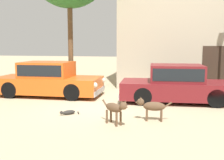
% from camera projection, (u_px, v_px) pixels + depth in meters
% --- Properties ---
extents(ground_plane, '(80.00, 80.00, 0.00)m').
position_uv_depth(ground_plane, '(99.00, 105.00, 9.56)').
color(ground_plane, tan).
extents(parked_sedan_nearest, '(4.60, 1.94, 1.44)m').
position_uv_depth(parked_sedan_nearest, '(48.00, 79.00, 11.32)').
color(parked_sedan_nearest, '#D15619').
rests_on(parked_sedan_nearest, ground_plane).
extents(parked_sedan_second, '(4.43, 2.08, 1.41)m').
position_uv_depth(parked_sedan_second, '(177.00, 84.00, 10.08)').
color(parked_sedan_second, maroon).
rests_on(parked_sedan_second, ground_plane).
extents(stray_dog_spotted, '(1.05, 0.27, 0.67)m').
position_uv_depth(stray_dog_spotted, '(152.00, 106.00, 7.58)').
color(stray_dog_spotted, brown).
rests_on(stray_dog_spotted, ground_plane).
extents(stray_dog_tan, '(0.86, 0.67, 0.72)m').
position_uv_depth(stray_dog_tan, '(116.00, 108.00, 7.15)').
color(stray_dog_tan, brown).
rests_on(stray_dog_tan, ground_plane).
extents(stray_cat, '(0.54, 0.50, 0.15)m').
position_uv_depth(stray_cat, '(68.00, 112.00, 8.28)').
color(stray_cat, '#2D2B28').
rests_on(stray_cat, ground_plane).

